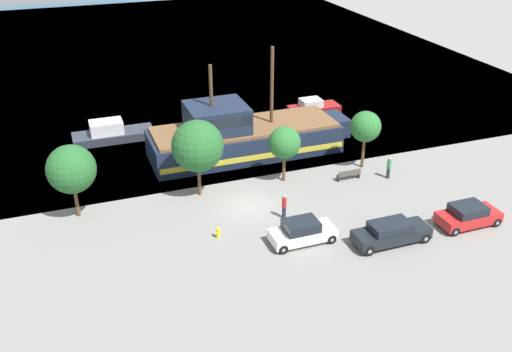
# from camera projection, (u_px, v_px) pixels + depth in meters

# --- Properties ---
(ground_plane) EXTENTS (160.00, 160.00, 0.00)m
(ground_plane) POSITION_uv_depth(u_px,v_px,m) (248.00, 206.00, 40.07)
(ground_plane) COLOR gray
(water_surface) EXTENTS (80.00, 80.00, 0.00)m
(water_surface) POSITION_uv_depth(u_px,v_px,m) (140.00, 51.00, 76.82)
(water_surface) COLOR #33566B
(water_surface) RESTS_ON ground
(pirate_ship) EXTENTS (17.03, 5.38, 8.84)m
(pirate_ship) POSITION_uv_depth(u_px,v_px,m) (242.00, 136.00, 47.13)
(pirate_ship) COLOR #192338
(pirate_ship) RESTS_ON water_surface
(moored_boat_dockside) EXTENTS (7.00, 2.41, 1.81)m
(moored_boat_dockside) POSITION_uv_depth(u_px,v_px,m) (111.00, 133.00, 50.12)
(moored_boat_dockside) COLOR #2D333D
(moored_boat_dockside) RESTS_ON water_surface
(moored_boat_outer) EXTENTS (5.00, 2.05, 1.53)m
(moored_boat_outer) POSITION_uv_depth(u_px,v_px,m) (313.00, 108.00, 55.89)
(moored_boat_outer) COLOR maroon
(moored_boat_outer) RESTS_ON water_surface
(parked_car_curb_front) EXTENTS (4.17, 1.92, 1.50)m
(parked_car_curb_front) POSITION_uv_depth(u_px,v_px,m) (468.00, 215.00, 37.60)
(parked_car_curb_front) COLOR #B21E1E
(parked_car_curb_front) RESTS_ON ground_plane
(parked_car_curb_mid) EXTENTS (4.16, 1.82, 1.54)m
(parked_car_curb_mid) POSITION_uv_depth(u_px,v_px,m) (302.00, 232.00, 35.78)
(parked_car_curb_mid) COLOR white
(parked_car_curb_mid) RESTS_ON ground_plane
(parked_car_curb_rear) EXTENTS (4.97, 1.79, 1.49)m
(parked_car_curb_rear) POSITION_uv_depth(u_px,v_px,m) (391.00, 233.00, 35.71)
(parked_car_curb_rear) COLOR black
(parked_car_curb_rear) RESTS_ON ground_plane
(fire_hydrant) EXTENTS (0.42, 0.25, 0.76)m
(fire_hydrant) POSITION_uv_depth(u_px,v_px,m) (218.00, 232.00, 36.38)
(fire_hydrant) COLOR yellow
(fire_hydrant) RESTS_ON ground_plane
(bench_promenade_east) EXTENTS (1.86, 0.45, 0.85)m
(bench_promenade_east) POSITION_uv_depth(u_px,v_px,m) (349.00, 174.00, 43.49)
(bench_promenade_east) COLOR #4C4742
(bench_promenade_east) RESTS_ON ground_plane
(pedestrian_walking_near) EXTENTS (0.32, 0.32, 1.79)m
(pedestrian_walking_near) POSITION_uv_depth(u_px,v_px,m) (284.00, 206.00, 38.28)
(pedestrian_walking_near) COLOR #232838
(pedestrian_walking_near) RESTS_ON ground_plane
(pedestrian_walking_far) EXTENTS (0.32, 0.32, 1.75)m
(pedestrian_walking_far) POSITION_uv_depth(u_px,v_px,m) (389.00, 168.00, 43.53)
(pedestrian_walking_far) COLOR #232838
(pedestrian_walking_far) RESTS_ON ground_plane
(tree_row_east) EXTENTS (3.26, 3.26, 5.19)m
(tree_row_east) POSITION_uv_depth(u_px,v_px,m) (71.00, 169.00, 37.34)
(tree_row_east) COLOR brown
(tree_row_east) RESTS_ON ground_plane
(tree_row_mideast) EXTENTS (3.69, 3.69, 5.74)m
(tree_row_mideast) POSITION_uv_depth(u_px,v_px,m) (198.00, 146.00, 39.81)
(tree_row_mideast) COLOR brown
(tree_row_mideast) RESTS_ON ground_plane
(tree_row_midwest) EXTENTS (2.42, 2.42, 4.36)m
(tree_row_midwest) POSITION_uv_depth(u_px,v_px,m) (285.00, 143.00, 42.14)
(tree_row_midwest) COLOR brown
(tree_row_midwest) RESTS_ON ground_plane
(tree_row_west) EXTENTS (2.41, 2.41, 4.69)m
(tree_row_west) POSITION_uv_depth(u_px,v_px,m) (365.00, 127.00, 44.06)
(tree_row_west) COLOR brown
(tree_row_west) RESTS_ON ground_plane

